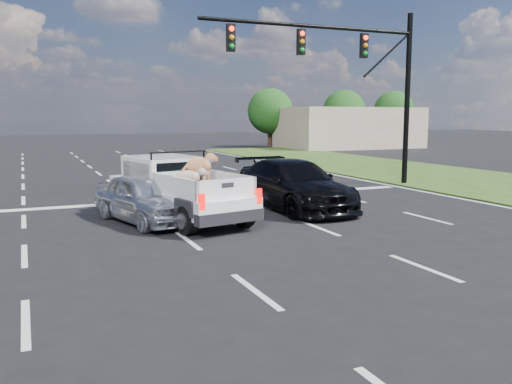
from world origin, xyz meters
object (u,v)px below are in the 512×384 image
pickup_truck (179,187)px  black_coupe (294,185)px  silver_sedan (145,198)px  traffic_signal (359,68)px

pickup_truck → black_coupe: pickup_truck is taller
silver_sedan → black_coupe: (4.72, 0.36, 0.09)m
traffic_signal → silver_sedan: 10.97m
black_coupe → traffic_signal: bearing=35.3°
pickup_truck → silver_sedan: bearing=175.0°
pickup_truck → black_coupe: bearing=-8.2°
pickup_truck → silver_sedan: size_ratio=1.38×
traffic_signal → silver_sedan: bearing=-157.3°
traffic_signal → black_coupe: (-4.67, -3.57, -3.97)m
silver_sedan → black_coupe: bearing=-10.7°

